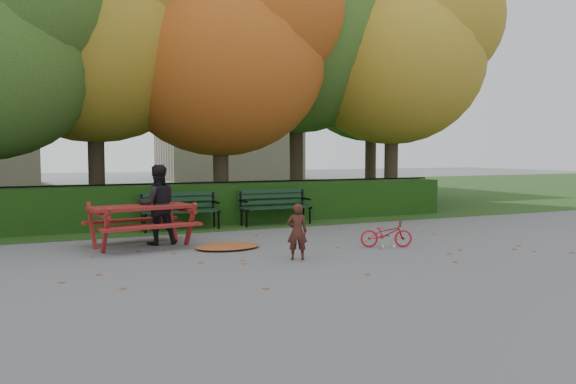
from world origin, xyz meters
name	(u,v)px	position (x,y,z in m)	size (l,w,h in m)	color
ground	(299,251)	(0.00, 0.00, 0.00)	(90.00, 90.00, 0.00)	slate
grass_strip	(151,197)	(0.00, 14.00, 0.01)	(90.00, 90.00, 0.00)	#1F3C16
building_right	(228,92)	(8.00, 28.00, 6.00)	(9.00, 6.00, 12.00)	#BCAB95
hedge	(223,204)	(0.00, 4.50, 0.50)	(13.00, 0.90, 1.00)	black
iron_fence	(213,200)	(0.00, 5.30, 0.54)	(14.00, 0.04, 1.02)	black
tree_b	(108,18)	(-2.44, 6.75, 5.40)	(6.72, 6.40, 8.79)	#2D2318
tree_c	(234,44)	(0.83, 5.96, 4.82)	(6.30, 6.00, 8.00)	#2D2318
tree_d	(311,22)	(3.88, 7.23, 5.98)	(7.14, 6.80, 9.58)	#2D2318
tree_e	(405,49)	(6.52, 5.77, 5.08)	(6.09, 5.80, 8.16)	#2D2318
tree_g	(382,62)	(8.33, 9.76, 5.37)	(6.30, 6.00, 8.55)	#2D2318
bench_left	(180,208)	(-1.30, 3.70, 0.52)	(1.80, 0.57, 0.88)	black
bench_right	(275,204)	(1.10, 3.70, 0.52)	(1.80, 0.57, 0.88)	black
picnic_table	(141,215)	(-2.54, 1.64, 0.62)	(2.07, 1.77, 0.90)	maroon
leaf_pile	(228,246)	(-1.11, 0.79, 0.04)	(1.23, 0.85, 0.09)	brown
leaf_scatter	(292,248)	(0.00, 0.30, 0.01)	(9.00, 5.70, 0.01)	brown
child	(297,232)	(-0.39, -0.74, 0.47)	(0.35, 0.23, 0.95)	#401C14
adult	(158,205)	(-2.20, 1.81, 0.78)	(0.76, 0.59, 1.57)	black
bicycle	(386,234)	(1.69, -0.32, 0.26)	(0.34, 0.98, 0.52)	red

